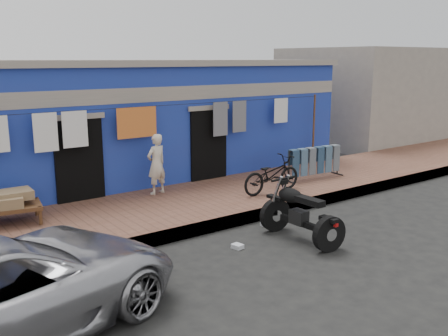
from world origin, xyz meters
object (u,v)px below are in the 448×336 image
at_px(seated_person, 156,164).
at_px(jeans_rack, 314,162).
at_px(motorcycle, 301,212).
at_px(bicycle, 272,171).

relative_size(seated_person, jeans_rack, 0.79).
bearing_deg(motorcycle, seated_person, 103.26).
height_order(seated_person, bicycle, seated_person).
distance_m(seated_person, bicycle, 2.74).
bearing_deg(seated_person, motorcycle, 91.77).
bearing_deg(jeans_rack, motorcycle, -139.46).
relative_size(bicycle, jeans_rack, 0.90).
relative_size(seated_person, bicycle, 0.87).
distance_m(motorcycle, jeans_rack, 4.18).
bearing_deg(motorcycle, bicycle, 59.37).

